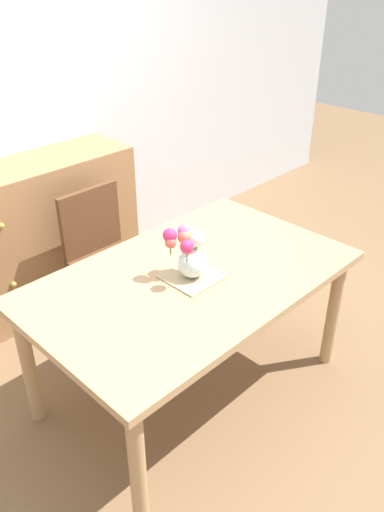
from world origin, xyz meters
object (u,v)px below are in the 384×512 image
(dresser, at_px, (34,237))
(dining_table, at_px, (191,289))
(flower_vase, at_px, (189,251))
(chair_far, at_px, (103,250))

(dresser, bearing_deg, dining_table, -84.46)
(dresser, height_order, flower_vase, flower_vase)
(dining_table, relative_size, flower_vase, 6.43)
(chair_far, distance_m, flower_vase, 0.92)
(dining_table, height_order, dresser, dresser)
(flower_vase, bearing_deg, chair_far, 84.27)
(dresser, bearing_deg, flower_vase, -85.14)
(chair_far, distance_m, dresser, 0.53)
(flower_vase, bearing_deg, dining_table, 5.74)
(dining_table, bearing_deg, flower_vase, -174.26)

